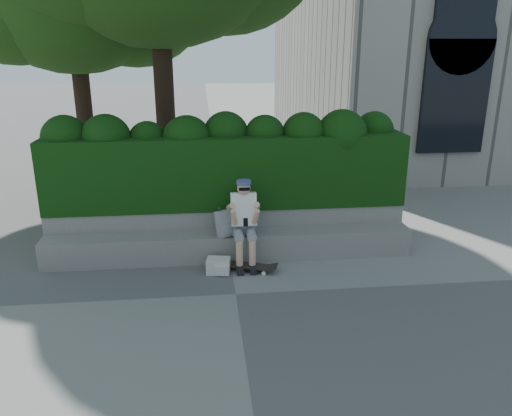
{
  "coord_description": "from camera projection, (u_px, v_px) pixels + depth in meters",
  "views": [
    {
      "loc": [
        -0.4,
        -6.35,
        3.38
      ],
      "look_at": [
        0.4,
        1.0,
        0.95
      ],
      "focal_mm": 35.0,
      "sensor_mm": 36.0,
      "label": 1
    }
  ],
  "objects": [
    {
      "name": "person",
      "position": [
        244.0,
        219.0,
        7.89
      ],
      "size": [
        0.4,
        0.76,
        1.38
      ],
      "color": "gray",
      "rests_on": "ground"
    },
    {
      "name": "planter_wall",
      "position": [
        228.0,
        227.0,
        8.6
      ],
      "size": [
        6.0,
        0.5,
        0.75
      ],
      "primitive_type": "cube",
      "color": "gray",
      "rests_on": "ground"
    },
    {
      "name": "skateboard",
      "position": [
        246.0,
        266.0,
        7.82
      ],
      "size": [
        0.91,
        0.51,
        0.09
      ],
      "rotation": [
        0.0,
        0.0,
        -0.35
      ],
      "color": "black",
      "rests_on": "ground"
    },
    {
      "name": "ground",
      "position": [
        236.0,
        294.0,
        7.09
      ],
      "size": [
        80.0,
        80.0,
        0.0
      ],
      "primitive_type": "plane",
      "color": "slate",
      "rests_on": "ground"
    },
    {
      "name": "bench_ledge",
      "position": [
        230.0,
        246.0,
        8.2
      ],
      "size": [
        6.0,
        0.45,
        0.45
      ],
      "primitive_type": "cube",
      "color": "gray",
      "rests_on": "ground"
    },
    {
      "name": "backpack_plaid",
      "position": [
        226.0,
        223.0,
        7.96
      ],
      "size": [
        0.32,
        0.28,
        0.42
      ],
      "primitive_type": "cube",
      "rotation": [
        0.0,
        0.0,
        0.57
      ],
      "color": "#ACADB1",
      "rests_on": "bench_ledge"
    },
    {
      "name": "hedge",
      "position": [
        227.0,
        169.0,
        8.51
      ],
      "size": [
        6.0,
        1.0,
        1.2
      ],
      "primitive_type": "cube",
      "color": "black",
      "rests_on": "planter_wall"
    },
    {
      "name": "backpack_ground",
      "position": [
        218.0,
        266.0,
        7.73
      ],
      "size": [
        0.39,
        0.31,
        0.23
      ],
      "primitive_type": "cube",
      "rotation": [
        0.0,
        0.0,
        -0.17
      ],
      "color": "beige",
      "rests_on": "ground"
    }
  ]
}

